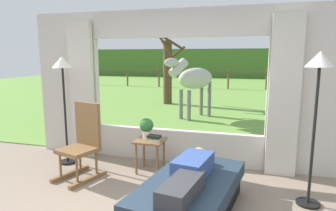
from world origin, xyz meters
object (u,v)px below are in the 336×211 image
object	(u,v)px
side_table	(150,145)
book_stack	(155,138)
floor_lamp_left	(63,78)
potted_plant	(147,127)
reclining_person	(190,173)
pasture_tree	(168,70)
rocking_chair	(83,142)
horse	(194,79)
floor_lamp_right	(318,83)
recliner_sofa	(190,196)

from	to	relation	value
side_table	book_stack	world-z (taller)	book_stack
book_stack	floor_lamp_left	xyz separation A→B (m)	(-1.58, 0.04, 0.88)
potted_plant	reclining_person	bearing A→B (deg)	-51.47
pasture_tree	potted_plant	bearing A→B (deg)	-77.02
rocking_chair	horse	size ratio (longest dim) A/B	0.65
rocking_chair	floor_lamp_right	world-z (taller)	floor_lamp_right
side_table	floor_lamp_right	bearing A→B (deg)	-11.68
potted_plant	rocking_chair	bearing A→B (deg)	-147.66
side_table	book_stack	xyz separation A→B (m)	(0.09, -0.06, 0.14)
reclining_person	floor_lamp_right	xyz separation A→B (m)	(1.35, 0.66, 0.98)
side_table	potted_plant	bearing A→B (deg)	143.13
recliner_sofa	pasture_tree	world-z (taller)	pasture_tree
potted_plant	pasture_tree	xyz separation A→B (m)	(-1.45, 6.31, 0.59)
recliner_sofa	pasture_tree	xyz separation A→B (m)	(-2.39, 7.44, 1.08)
potted_plant	floor_lamp_right	distance (m)	2.47
floor_lamp_left	pasture_tree	bearing A→B (deg)	90.40
floor_lamp_right	floor_lamp_left	bearing A→B (deg)	173.24
recliner_sofa	reclining_person	bearing A→B (deg)	-81.00
horse	pasture_tree	distance (m)	2.72
reclining_person	pasture_tree	world-z (taller)	pasture_tree
reclining_person	floor_lamp_right	size ratio (longest dim) A/B	0.77
rocking_chair	side_table	xyz separation A→B (m)	(0.90, 0.46, -0.12)
floor_lamp_left	pasture_tree	xyz separation A→B (m)	(-0.05, 6.39, -0.15)
potted_plant	horse	bearing A→B (deg)	90.37
recliner_sofa	potted_plant	xyz separation A→B (m)	(-0.94, 1.13, 0.48)
reclining_person	side_table	size ratio (longest dim) A/B	2.76
floor_lamp_left	rocking_chair	bearing A→B (deg)	-36.54
rocking_chair	floor_lamp_right	distance (m)	3.25
rocking_chair	potted_plant	bearing A→B (deg)	49.42
recliner_sofa	floor_lamp_right	xyz separation A→B (m)	(1.35, 0.61, 1.28)
recliner_sofa	floor_lamp_left	bearing A→B (deg)	164.89
book_stack	pasture_tree	size ratio (longest dim) A/B	0.07
book_stack	floor_lamp_right	world-z (taller)	floor_lamp_right
rocking_chair	potted_plant	world-z (taller)	rocking_chair
pasture_tree	book_stack	bearing A→B (deg)	-75.80
floor_lamp_right	potted_plant	bearing A→B (deg)	167.28
reclining_person	side_table	xyz separation A→B (m)	(-0.86, 1.12, -0.10)
potted_plant	recliner_sofa	bearing A→B (deg)	-50.26
horse	floor_lamp_left	bearing A→B (deg)	104.87
pasture_tree	reclining_person	bearing A→B (deg)	-72.28
side_table	pasture_tree	size ratio (longest dim) A/B	0.18
horse	recliner_sofa	bearing A→B (deg)	134.27
floor_lamp_right	side_table	bearing A→B (deg)	168.32
rocking_chair	book_stack	bearing A→B (deg)	38.86
book_stack	floor_lamp_right	size ratio (longest dim) A/B	0.11
reclining_person	pasture_tree	bearing A→B (deg)	116.72
side_table	pasture_tree	world-z (taller)	pasture_tree
recliner_sofa	rocking_chair	world-z (taller)	rocking_chair
floor_lamp_left	potted_plant	bearing A→B (deg)	3.16
rocking_chair	book_stack	xyz separation A→B (m)	(0.99, 0.40, 0.02)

